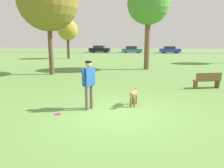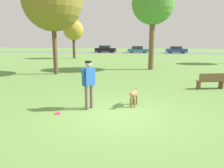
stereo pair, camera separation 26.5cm
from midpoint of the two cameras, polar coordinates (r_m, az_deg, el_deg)
ground_plane at (r=7.61m, az=1.99°, el=-7.83°), size 120.00×120.00×0.00m
far_road_strip at (r=43.87m, az=7.63°, el=8.09°), size 120.00×6.00×0.01m
person at (r=7.93m, az=-5.16°, el=0.94°), size 0.44×0.68×1.78m
dog at (r=8.42m, az=6.59°, el=-2.71°), size 0.38×0.99×0.66m
frisbee at (r=7.82m, az=-13.11°, el=-7.53°), size 0.23×0.23×0.02m
tree_far_left at (r=30.67m, az=-9.79°, el=13.66°), size 2.71×2.71×5.18m
tree_mid_center at (r=19.33m, az=11.09°, el=19.88°), size 3.51×3.51×7.23m
tree_near_left at (r=16.92m, az=-14.82°, el=20.27°), size 4.26×4.26×7.35m
parked_car_black at (r=44.47m, az=-1.53°, el=9.11°), size 4.18×1.94×1.42m
parked_car_teal at (r=44.06m, az=6.96°, el=8.94°), size 4.06×1.86×1.30m
parked_car_blue at (r=43.84m, az=16.61°, el=8.55°), size 3.94×1.83×1.31m
park_bench at (r=12.44m, az=24.98°, el=0.84°), size 1.46×0.75×0.84m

